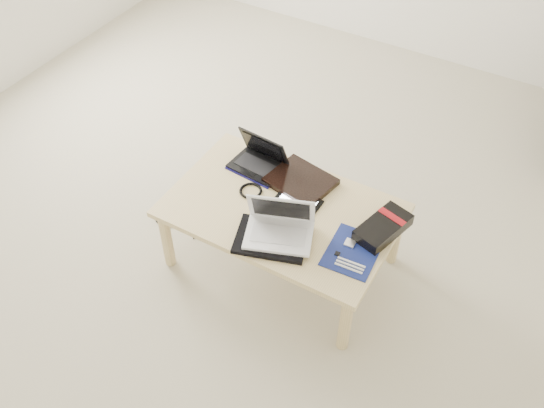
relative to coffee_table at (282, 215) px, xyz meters
The scene contains 13 objects.
ground 0.67m from the coffee_table, 145.63° to the left, with size 4.00×4.00×0.00m, color beige.
coffee_table is the anchor object (origin of this frame).
book 0.21m from the coffee_table, 91.09° to the left, with size 0.35×0.31×0.03m.
netbook 0.34m from the coffee_table, 140.34° to the left, with size 0.29×0.22×0.19m.
tablet 0.09m from the coffee_table, 49.23° to the left, with size 0.22×0.17×0.01m.
remote 0.10m from the coffee_table, ahead, with size 0.06×0.21×0.02m.
neoprene_sleeve 0.22m from the coffee_table, 73.81° to the right, with size 0.33×0.24×0.02m, color black.
white_laptop 0.21m from the coffee_table, 64.09° to the right, with size 0.36×0.31×0.21m.
motherboard 0.42m from the coffee_table, 10.92° to the right, with size 0.24×0.29×0.01m.
gpu_box 0.50m from the coffee_table, 11.71° to the left, with size 0.21×0.31×0.06m.
cable_coil 0.20m from the coffee_table, behind, with size 0.11×0.11×0.01m, color black.
floor_cable_coil 0.78m from the coffee_table, behind, with size 0.17×0.17×0.01m, color black.
floor_cable_trail 0.67m from the coffee_table, behind, with size 0.01×0.01×0.35m, color black.
Camera 1 is at (1.45, -2.10, 2.50)m, focal length 40.00 mm.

